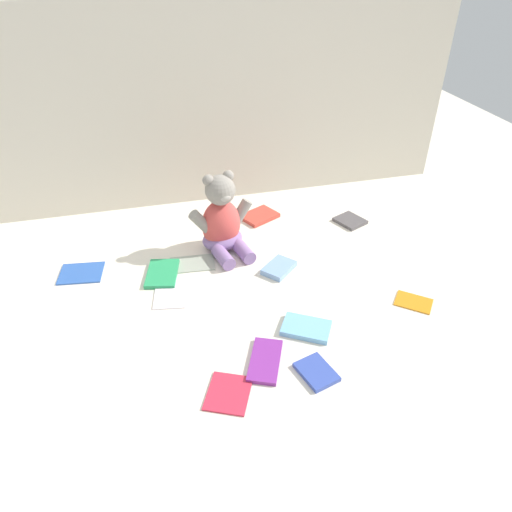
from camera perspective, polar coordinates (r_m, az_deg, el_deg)
The scene contains 15 objects.
ground_plane at distance 1.42m, azimuth -0.08°, elevation -0.94°, with size 3.20×3.20×0.00m, color silver.
backdrop_drape at distance 1.68m, azimuth -4.15°, elevation 17.60°, with size 1.66×0.03×0.67m, color beige.
teddy_bear at distance 1.45m, azimuth -4.11°, elevation 4.15°, with size 0.21×0.20×0.25m.
book_case_0 at distance 1.07m, azimuth -3.36°, elevation -16.17°, with size 0.09×0.10×0.01m, color #D12940.
book_case_1 at distance 1.11m, azimuth 7.33°, elevation -13.76°, with size 0.07×0.09×0.01m, color #344BA7.
book_case_2 at distance 1.39m, azimuth 2.80°, elevation -1.44°, with size 0.07×0.10×0.02m, color #7EA5D8.
book_case_3 at distance 1.65m, azimuth 0.42°, elevation 4.86°, with size 0.09×0.12×0.01m, color #C54133.
book_case_4 at distance 1.47m, azimuth -20.42°, elevation -1.89°, with size 0.10×0.12×0.01m, color #2C59AF.
book_case_5 at distance 1.20m, azimuth 6.10°, elevation -8.66°, with size 0.08×0.12×0.01m, color #75B7E2.
book_case_6 at distance 1.33m, azimuth -10.33°, elevation -4.29°, with size 0.09×0.14×0.01m, color white.
book_case_7 at distance 1.35m, azimuth 18.55°, elevation -5.26°, with size 0.07×0.09×0.01m, color orange.
book_case_8 at distance 1.66m, azimuth 11.32°, elevation 4.21°, with size 0.08×0.09×0.01m, color #4F4A4D.
book_case_9 at distance 1.43m, azimuth -7.75°, elevation -0.87°, with size 0.08×0.13×0.01m, color #99A190.
book_case_10 at distance 1.40m, azimuth -11.27°, elevation -2.10°, with size 0.09×0.13×0.01m, color #269858.
book_case_11 at distance 1.12m, azimuth 1.11°, elevation -12.55°, with size 0.07×0.13×0.01m, color #812B8F.
Camera 1 is at (-0.28, -1.12, 0.83)m, focal length 33.03 mm.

